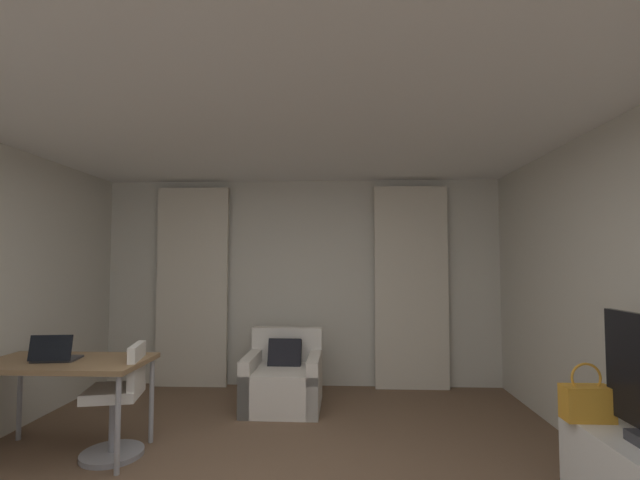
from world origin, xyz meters
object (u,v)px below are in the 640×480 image
(desk_chair, at_px, (119,406))
(handbag_primary, at_px, (587,402))
(armchair, at_px, (284,381))
(desk, at_px, (66,368))
(laptop, at_px, (55,355))

(desk_chair, bearing_deg, handbag_primary, -9.46)
(armchair, xyz_separation_m, desk, (-1.61, -1.25, 0.41))
(desk, xyz_separation_m, handbag_primary, (3.80, -0.54, -0.04))
(desk_chair, xyz_separation_m, laptop, (-0.51, -0.05, 0.41))
(laptop, bearing_deg, desk_chair, 5.58)
(laptop, xyz_separation_m, handbag_primary, (3.87, -0.51, -0.15))
(armchair, relative_size, handbag_primary, 2.21)
(desk, distance_m, laptop, 0.13)
(desk, xyz_separation_m, desk_chair, (0.44, 0.02, -0.30))
(armchair, xyz_separation_m, handbag_primary, (2.19, -1.80, 0.37))
(armchair, distance_m, handbag_primary, 2.86)
(armchair, xyz_separation_m, laptop, (-1.68, -1.29, 0.52))
(armchair, distance_m, laptop, 2.18)
(handbag_primary, bearing_deg, laptop, 172.48)
(armchair, height_order, handbag_primary, handbag_primary)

